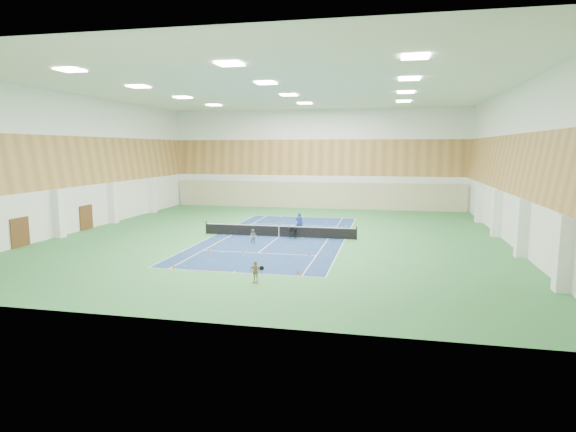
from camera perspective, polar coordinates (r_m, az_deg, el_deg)
The scene contains 22 objects.
ground at distance 39.99m, azimuth -1.09°, elevation -2.49°, with size 40.00×40.00×0.00m, color #31733A.
room_shell at distance 39.35m, azimuth -1.11°, elevation 6.14°, with size 36.00×40.00×12.00m, color white, non-canonical shape.
wood_cladding at distance 39.33m, azimuth -1.12°, elevation 9.05°, with size 36.00×40.00×8.00m, color #B07A41, non-canonical shape.
ceiling_light_grid at distance 39.60m, azimuth -1.13°, elevation 14.73°, with size 21.40×25.40×0.06m, color white, non-canonical shape.
court_surface at distance 39.99m, azimuth -1.09°, elevation -2.48°, with size 10.97×23.77×0.01m, color navy.
tennis_balls_scatter at distance 39.98m, azimuth -1.09°, elevation -2.42°, with size 10.57×22.77×0.07m, color #E0F529, non-canonical shape.
tennis_net at distance 39.90m, azimuth -1.09°, elevation -1.71°, with size 12.80×0.10×1.10m, color black, non-canonical shape.
back_curtain at distance 59.00m, azimuth 3.27°, elevation 2.46°, with size 35.40×0.16×3.20m, color #C6B793.
door_left_a at distance 40.96m, azimuth -29.17°, elevation -1.70°, with size 0.08×1.80×2.20m, color #593319.
door_left_b at distance 47.18m, azimuth -22.80°, elevation -0.15°, with size 0.08×1.80×2.20m, color #593319.
coach at distance 41.89m, azimuth 1.36°, elevation -0.80°, with size 0.64×0.42×1.75m, color navy.
child_court at distance 37.25m, azimuth -4.14°, elevation -2.42°, with size 0.54×0.42×1.10m, color gray.
child_apron at distance 26.51m, azimuth -3.90°, elevation -6.59°, with size 0.71×0.30×1.22m, color tan.
ball_cart at distance 39.07m, azimuth 0.55°, elevation -2.10°, with size 0.50×0.50×0.86m, color black, non-canonical shape.
cone_svc_a at distance 34.48m, azimuth -9.37°, elevation -4.11°, with size 0.19×0.19×0.21m, color #FF5F0D.
cone_svc_b at distance 34.25m, azimuth -5.34°, elevation -4.13°, with size 0.19×0.19×0.21m, color #DF550B.
cone_svc_c at distance 33.95m, azimuth -2.41°, elevation -4.22°, with size 0.18×0.18×0.19m, color #FF4E0D.
cone_svc_d at distance 33.00m, azimuth 2.57°, elevation -4.57°, with size 0.18×0.18×0.20m, color #DD3F0B.
cone_base_a at distance 30.39m, azimuth -13.36°, elevation -5.86°, with size 0.20×0.20×0.22m, color #D8630B.
cone_base_b at distance 29.19m, azimuth -8.20°, elevation -6.33°, with size 0.18×0.18×0.20m, color orange.
cone_base_c at distance 28.28m, azimuth -3.84°, elevation -6.73°, with size 0.17×0.17×0.19m, color #DA3F0B.
cone_base_d at distance 28.34m, azimuth 1.18°, elevation -6.64°, with size 0.21×0.21×0.23m, color #FC5D0D.
Camera 1 is at (8.94, -38.30, 7.28)m, focal length 30.00 mm.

